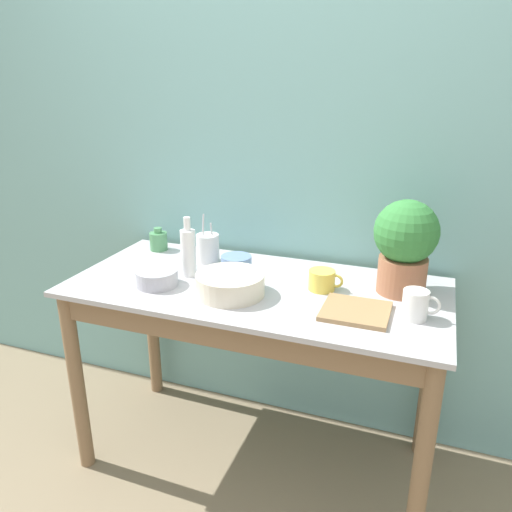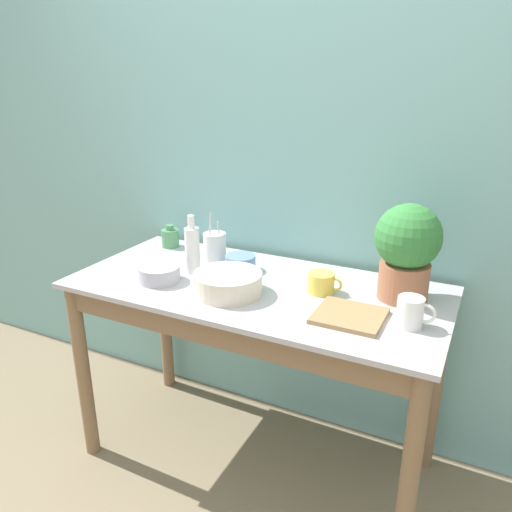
% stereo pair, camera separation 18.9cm
% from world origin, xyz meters
% --- Properties ---
extents(wall_back, '(6.00, 0.05, 2.40)m').
position_xyz_m(wall_back, '(0.00, 0.73, 1.20)').
color(wall_back, '#7AB2B2').
rests_on(wall_back, ground_plane).
extents(counter_table, '(1.45, 0.68, 0.83)m').
position_xyz_m(counter_table, '(0.00, 0.31, 0.67)').
color(counter_table, '#846647').
rests_on(counter_table, ground_plane).
extents(potted_plant, '(0.23, 0.23, 0.35)m').
position_xyz_m(potted_plant, '(0.53, 0.47, 1.02)').
color(potted_plant, '#A36647').
rests_on(potted_plant, counter_table).
extents(bowl_wash_large, '(0.26, 0.26, 0.08)m').
position_xyz_m(bowl_wash_large, '(-0.06, 0.23, 0.87)').
color(bowl_wash_large, beige).
rests_on(bowl_wash_large, counter_table).
extents(bottle_tall, '(0.06, 0.06, 0.24)m').
position_xyz_m(bottle_tall, '(-0.29, 0.34, 0.93)').
color(bottle_tall, white).
rests_on(bottle_tall, counter_table).
extents(bottle_short, '(0.08, 0.08, 0.11)m').
position_xyz_m(bottle_short, '(-0.57, 0.57, 0.87)').
color(bottle_short, '#4C8C59').
rests_on(bottle_short, counter_table).
extents(mug_yellow, '(0.13, 0.10, 0.08)m').
position_xyz_m(mug_yellow, '(0.25, 0.39, 0.87)').
color(mug_yellow, '#E5CC4C').
rests_on(mug_yellow, counter_table).
extents(mug_white, '(0.12, 0.09, 0.10)m').
position_xyz_m(mug_white, '(0.59, 0.26, 0.88)').
color(mug_white, white).
rests_on(mug_white, counter_table).
extents(bowl_small_blue, '(0.13, 0.13, 0.07)m').
position_xyz_m(bowl_small_blue, '(-0.13, 0.45, 0.86)').
color(bowl_small_blue, '#6684B2').
rests_on(bowl_small_blue, counter_table).
extents(bowl_small_steel, '(0.16, 0.16, 0.06)m').
position_xyz_m(bowl_small_steel, '(-0.36, 0.21, 0.86)').
color(bowl_small_steel, '#A8A8B2').
rests_on(bowl_small_steel, counter_table).
extents(utensil_cup, '(0.10, 0.10, 0.21)m').
position_xyz_m(utensil_cup, '(-0.29, 0.51, 0.89)').
color(utensil_cup, silver).
rests_on(utensil_cup, counter_table).
extents(tray_board, '(0.23, 0.21, 0.02)m').
position_xyz_m(tray_board, '(0.40, 0.23, 0.83)').
color(tray_board, '#99754C').
rests_on(tray_board, counter_table).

